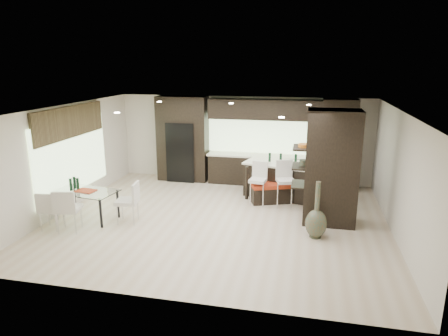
% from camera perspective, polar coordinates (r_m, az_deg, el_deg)
% --- Properties ---
extents(ground, '(8.00, 8.00, 0.00)m').
position_cam_1_polar(ground, '(9.84, -0.74, -7.37)').
color(ground, '#C7B298').
rests_on(ground, ground).
extents(back_wall, '(8.00, 0.02, 2.70)m').
position_cam_1_polar(back_wall, '(12.77, 2.74, 4.14)').
color(back_wall, beige).
rests_on(back_wall, ground).
extents(left_wall, '(0.02, 7.00, 2.70)m').
position_cam_1_polar(left_wall, '(10.99, -21.55, 1.35)').
color(left_wall, beige).
rests_on(left_wall, ground).
extents(right_wall, '(0.02, 7.00, 2.70)m').
position_cam_1_polar(right_wall, '(9.40, 23.76, -1.06)').
color(right_wall, beige).
rests_on(right_wall, ground).
extents(ceiling, '(8.00, 7.00, 0.02)m').
position_cam_1_polar(ceiling, '(9.17, -0.80, 8.45)').
color(ceiling, white).
rests_on(ceiling, ground).
extents(window_left, '(0.04, 3.20, 1.90)m').
position_cam_1_polar(window_left, '(11.14, -20.82, 1.58)').
color(window_left, '#B2D199').
rests_on(window_left, left_wall).
extents(window_back, '(3.40, 0.04, 1.20)m').
position_cam_1_polar(window_back, '(12.61, 5.42, 4.88)').
color(window_back, '#B2D199').
rests_on(window_back, back_wall).
extents(stone_accent, '(0.08, 3.00, 0.80)m').
position_cam_1_polar(stone_accent, '(10.96, -21.12, 6.15)').
color(stone_accent, brown).
rests_on(stone_accent, left_wall).
extents(ceiling_spots, '(4.00, 3.00, 0.02)m').
position_cam_1_polar(ceiling_spots, '(9.41, -0.45, 8.50)').
color(ceiling_spots, white).
rests_on(ceiling_spots, ceiling).
extents(back_cabinetry, '(6.80, 0.68, 2.70)m').
position_cam_1_polar(back_cabinetry, '(12.37, 4.78, 3.76)').
color(back_cabinetry, black).
rests_on(back_cabinetry, ground).
extents(refrigerator, '(0.90, 0.68, 1.90)m').
position_cam_1_polar(refrigerator, '(12.93, -5.90, 2.40)').
color(refrigerator, black).
rests_on(refrigerator, ground).
extents(partition_column, '(1.20, 0.80, 2.70)m').
position_cam_1_polar(partition_column, '(9.59, 15.11, 0.02)').
color(partition_column, black).
rests_on(partition_column, ground).
extents(kitchen_island, '(2.56, 1.59, 0.99)m').
position_cam_1_polar(kitchen_island, '(11.42, 9.00, -1.75)').
color(kitchen_island, black).
rests_on(kitchen_island, ground).
extents(stool_left, '(0.47, 0.47, 0.94)m').
position_cam_1_polar(stool_left, '(10.70, 4.83, -2.88)').
color(stool_left, silver).
rests_on(stool_left, ground).
extents(stool_mid, '(0.55, 0.55, 1.00)m').
position_cam_1_polar(stool_mid, '(10.62, 8.73, -2.98)').
color(stool_mid, silver).
rests_on(stool_mid, ground).
extents(stool_right, '(0.47, 0.47, 0.99)m').
position_cam_1_polar(stool_right, '(10.61, 12.67, -3.22)').
color(stool_right, silver).
rests_on(stool_right, ground).
extents(bench, '(1.49, 1.00, 0.54)m').
position_cam_1_polar(bench, '(11.07, 7.48, -3.45)').
color(bench, black).
rests_on(bench, ground).
extents(floor_vase, '(0.50, 0.50, 1.28)m').
position_cam_1_polar(floor_vase, '(8.89, 13.13, -5.85)').
color(floor_vase, '#3F4330').
rests_on(floor_vase, ground).
extents(dining_table, '(1.58, 1.04, 0.71)m').
position_cam_1_polar(dining_table, '(10.32, -18.99, -5.02)').
color(dining_table, white).
rests_on(dining_table, ground).
extents(chair_near, '(0.60, 0.60, 0.93)m').
position_cam_1_polar(chair_near, '(9.70, -21.29, -5.83)').
color(chair_near, silver).
rests_on(chair_near, ground).
extents(chair_far, '(0.51, 0.51, 0.84)m').
position_cam_1_polar(chair_far, '(9.99, -23.42, -5.72)').
color(chair_far, silver).
rests_on(chair_far, ground).
extents(chair_end, '(0.56, 0.56, 0.92)m').
position_cam_1_polar(chair_end, '(9.80, -13.65, -5.04)').
color(chair_end, silver).
rests_on(chair_end, ground).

